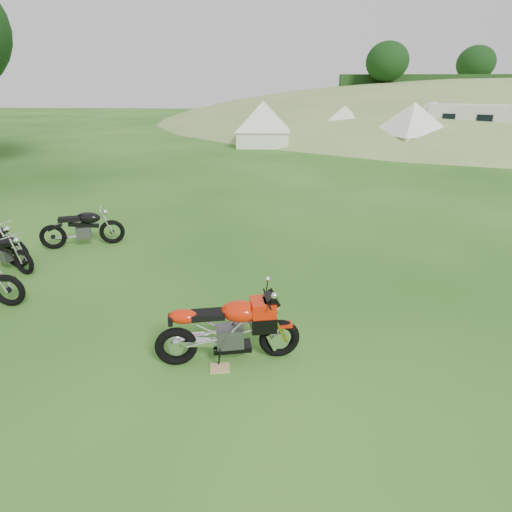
# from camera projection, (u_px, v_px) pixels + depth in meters

# --- Properties ---
(ground) EXTENTS (120.00, 120.00, 0.00)m
(ground) POSITION_uv_depth(u_px,v_px,m) (247.00, 317.00, 6.97)
(ground) COLOR #19450E
(ground) RESTS_ON ground
(sport_motorcycle) EXTENTS (1.92, 0.83, 1.12)m
(sport_motorcycle) POSITION_uv_depth(u_px,v_px,m) (228.00, 324.00, 5.68)
(sport_motorcycle) COLOR red
(sport_motorcycle) RESTS_ON ground
(plywood_board) EXTENTS (0.29, 0.25, 0.02)m
(plywood_board) POSITION_uv_depth(u_px,v_px,m) (220.00, 368.00, 5.70)
(plywood_board) COLOR tan
(plywood_board) RESTS_ON ground
(vintage_moto_b) EXTENTS (1.64, 0.97, 0.85)m
(vintage_moto_b) POSITION_uv_depth(u_px,v_px,m) (3.00, 250.00, 8.60)
(vintage_moto_b) COLOR black
(vintage_moto_b) RESTS_ON ground
(vintage_moto_d) EXTENTS (1.83, 0.99, 0.94)m
(vintage_moto_d) POSITION_uv_depth(u_px,v_px,m) (82.00, 227.00, 9.80)
(vintage_moto_d) COLOR black
(vintage_moto_d) RESTS_ON ground
(tent_left) EXTENTS (3.01, 3.01, 2.58)m
(tent_left) POSITION_uv_depth(u_px,v_px,m) (263.00, 124.00, 25.27)
(tent_left) COLOR white
(tent_left) RESTS_ON ground
(tent_mid) EXTENTS (3.34, 3.34, 2.38)m
(tent_mid) POSITION_uv_depth(u_px,v_px,m) (344.00, 123.00, 26.93)
(tent_mid) COLOR silver
(tent_mid) RESTS_ON ground
(tent_right) EXTENTS (3.96, 3.96, 2.60)m
(tent_right) POSITION_uv_depth(u_px,v_px,m) (412.00, 127.00, 23.46)
(tent_right) COLOR white
(tent_right) RESTS_ON ground
(caravan) EXTENTS (5.75, 4.35, 2.46)m
(caravan) POSITION_uv_depth(u_px,v_px,m) (468.00, 126.00, 24.35)
(caravan) COLOR silver
(caravan) RESTS_ON ground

